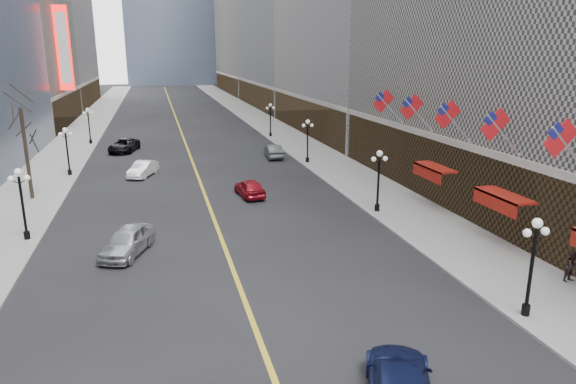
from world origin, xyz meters
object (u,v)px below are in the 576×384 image
streetlamp_west_3 (89,122)px  car_nb_far (124,145)px  car_sb_far (274,151)px  streetlamp_west_1 (21,197)px  car_nb_mid (143,169)px  streetlamp_west_2 (67,146)px  streetlamp_east_1 (379,174)px  car_sb_mid (250,188)px  streetlamp_east_3 (270,116)px  streetlamp_east_0 (533,257)px  streetlamp_east_2 (308,136)px  car_nb_near (127,241)px

streetlamp_west_3 → car_nb_far: 7.97m
car_sb_far → streetlamp_west_1: bearing=50.3°
car_nb_mid → car_nb_far: size_ratio=0.79×
streetlamp_west_2 → car_sb_far: size_ratio=1.00×
car_sb_far → streetlamp_east_1: bearing=101.2°
car_nb_mid → car_sb_far: size_ratio=0.97×
streetlamp_west_1 → car_sb_mid: 16.90m
streetlamp_west_1 → streetlamp_west_2: bearing=90.0°
streetlamp_west_3 → streetlamp_west_1: bearing=-90.0°
streetlamp_east_3 → streetlamp_west_1: size_ratio=1.00×
streetlamp_east_0 → car_nb_far: streetlamp_east_0 is taller
streetlamp_east_1 → streetlamp_west_2: (-23.60, 18.00, 0.00)m
car_sb_mid → car_sb_far: size_ratio=0.95×
streetlamp_east_2 → streetlamp_east_3: same height
streetlamp_east_2 → streetlamp_east_0: bearing=-90.0°
streetlamp_east_2 → car_nb_mid: size_ratio=1.04×
streetlamp_west_3 → car_nb_near: streetlamp_west_3 is taller
streetlamp_east_1 → car_sb_mid: (-8.26, 6.77, -2.17)m
streetlamp_west_3 → car_sb_mid: (15.34, -29.23, -2.17)m
streetlamp_east_1 → streetlamp_east_3: (0.00, 36.00, 0.00)m
car_nb_near → streetlamp_east_2: bearing=73.0°
streetlamp_east_3 → car_nb_mid: 26.04m
streetlamp_east_1 → car_nb_mid: size_ratio=1.04×
car_sb_far → car_nb_mid: bearing=25.7°
streetlamp_east_1 → car_nb_near: bearing=-167.7°
car_nb_far → car_sb_far: (16.39, -7.85, -0.03)m
car_nb_far → car_nb_near: bearing=-72.4°
car_nb_far → car_sb_far: size_ratio=1.23×
car_nb_mid → car_sb_mid: bearing=-26.1°
streetlamp_east_3 → streetlamp_west_1: bearing=-123.2°
streetlamp_east_1 → streetlamp_west_1: same height
car_nb_far → car_sb_mid: 25.41m
streetlamp_west_1 → streetlamp_west_3: 36.00m
streetlamp_west_2 → car_nb_mid: size_ratio=1.04×
streetlamp_east_2 → streetlamp_west_1: size_ratio=1.00×
streetlamp_west_1 → car_nb_mid: streetlamp_west_1 is taller
streetlamp_east_0 → streetlamp_east_2: bearing=90.0°
car_nb_mid → car_sb_far: car_sb_far is taller
streetlamp_east_0 → car_nb_far: bearing=112.8°
streetlamp_west_3 → car_nb_far: streetlamp_west_3 is taller
car_nb_near → car_nb_far: (-1.78, 33.50, -0.04)m
car_nb_mid → car_sb_mid: size_ratio=1.01×
car_nb_mid → streetlamp_east_0: bearing=-40.7°
car_sb_far → streetlamp_west_3: bearing=-30.3°
streetlamp_east_3 → streetlamp_west_3: same height
streetlamp_east_1 → streetlamp_east_2: (0.00, 18.00, 0.00)m
streetlamp_east_3 → car_sb_far: streetlamp_east_3 is taller
streetlamp_east_2 → streetlamp_west_2: size_ratio=1.00×
streetlamp_east_0 → streetlamp_east_1: size_ratio=1.00×
streetlamp_east_2 → streetlamp_east_3: bearing=90.0°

